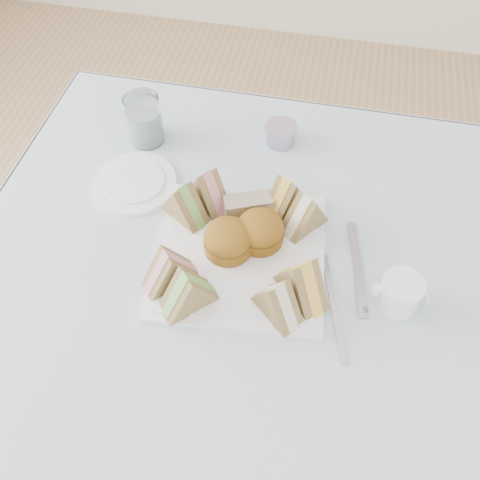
% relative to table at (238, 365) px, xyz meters
% --- Properties ---
extents(floor, '(4.00, 4.00, 0.00)m').
position_rel_table_xyz_m(floor, '(0.00, 0.00, -0.37)').
color(floor, '#9E7751').
rests_on(floor, ground).
extents(table, '(0.90, 0.90, 0.74)m').
position_rel_table_xyz_m(table, '(0.00, 0.00, 0.00)').
color(table, brown).
rests_on(table, floor).
extents(tablecloth, '(1.02, 1.02, 0.01)m').
position_rel_table_xyz_m(tablecloth, '(0.00, 0.00, 0.37)').
color(tablecloth, silver).
rests_on(tablecloth, table).
extents(serving_plate, '(0.33, 0.33, 0.01)m').
position_rel_table_xyz_m(serving_plate, '(-0.01, 0.05, 0.38)').
color(serving_plate, white).
rests_on(serving_plate, tablecloth).
extents(sandwich_fl_a, '(0.10, 0.10, 0.08)m').
position_rel_table_xyz_m(sandwich_fl_a, '(-0.11, -0.03, 0.43)').
color(sandwich_fl_a, '#997B4E').
rests_on(sandwich_fl_a, serving_plate).
extents(sandwich_fl_b, '(0.10, 0.10, 0.09)m').
position_rel_table_xyz_m(sandwich_fl_b, '(-0.07, -0.06, 0.43)').
color(sandwich_fl_b, '#997B4E').
rests_on(sandwich_fl_b, serving_plate).
extents(sandwich_fr_a, '(0.11, 0.11, 0.09)m').
position_rel_table_xyz_m(sandwich_fr_a, '(0.11, -0.01, 0.43)').
color(sandwich_fr_a, '#997B4E').
rests_on(sandwich_fr_a, serving_plate).
extents(sandwich_fr_b, '(0.10, 0.09, 0.08)m').
position_rel_table_xyz_m(sandwich_fr_b, '(0.08, -0.05, 0.43)').
color(sandwich_fr_b, '#997B4E').
rests_on(sandwich_fr_b, serving_plate).
extents(sandwich_bl_a, '(0.10, 0.09, 0.08)m').
position_rel_table_xyz_m(sandwich_bl_a, '(-0.12, 0.11, 0.43)').
color(sandwich_bl_a, '#997B4E').
rests_on(sandwich_bl_a, serving_plate).
extents(sandwich_bl_b, '(0.10, 0.10, 0.08)m').
position_rel_table_xyz_m(sandwich_bl_b, '(-0.09, 0.16, 0.43)').
color(sandwich_bl_b, '#997B4E').
rests_on(sandwich_bl_b, serving_plate).
extents(sandwich_br_a, '(0.09, 0.10, 0.08)m').
position_rel_table_xyz_m(sandwich_br_a, '(0.10, 0.14, 0.43)').
color(sandwich_br_a, '#997B4E').
rests_on(sandwich_br_a, serving_plate).
extents(sandwich_br_b, '(0.08, 0.10, 0.08)m').
position_rel_table_xyz_m(sandwich_br_b, '(0.05, 0.17, 0.43)').
color(sandwich_br_b, '#997B4E').
rests_on(sandwich_br_b, serving_plate).
extents(scone_left, '(0.10, 0.10, 0.06)m').
position_rel_table_xyz_m(scone_left, '(-0.03, 0.06, 0.42)').
color(scone_left, brown).
rests_on(scone_left, serving_plate).
extents(scone_right, '(0.11, 0.11, 0.06)m').
position_rel_table_xyz_m(scone_right, '(0.02, 0.09, 0.42)').
color(scone_right, brown).
rests_on(scone_right, serving_plate).
extents(pastry_slice, '(0.10, 0.07, 0.04)m').
position_rel_table_xyz_m(pastry_slice, '(-0.01, 0.14, 0.41)').
color(pastry_slice, tan).
rests_on(pastry_slice, serving_plate).
extents(side_plate, '(0.21, 0.21, 0.01)m').
position_rel_table_xyz_m(side_plate, '(-0.25, 0.18, 0.38)').
color(side_plate, white).
rests_on(side_plate, tablecloth).
extents(water_glass, '(0.09, 0.09, 0.11)m').
position_rel_table_xyz_m(water_glass, '(-0.27, 0.31, 0.43)').
color(water_glass, white).
rests_on(water_glass, tablecloth).
extents(tea_strainer, '(0.09, 0.09, 0.04)m').
position_rel_table_xyz_m(tea_strainer, '(0.02, 0.36, 0.40)').
color(tea_strainer, '#9E9BB3').
rests_on(tea_strainer, tablecloth).
extents(knife, '(0.05, 0.20, 0.00)m').
position_rel_table_xyz_m(knife, '(0.20, 0.07, 0.38)').
color(knife, '#9E9BB3').
rests_on(knife, tablecloth).
extents(fork, '(0.06, 0.17, 0.00)m').
position_rel_table_xyz_m(fork, '(0.17, -0.03, 0.38)').
color(fork, '#9E9BB3').
rests_on(fork, tablecloth).
extents(creamer_jug, '(0.08, 0.08, 0.06)m').
position_rel_table_xyz_m(creamer_jug, '(0.27, 0.02, 0.41)').
color(creamer_jug, white).
rests_on(creamer_jug, tablecloth).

